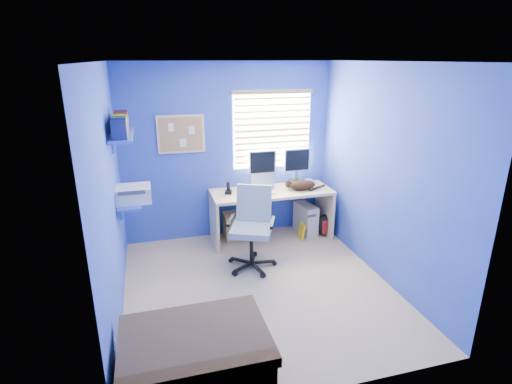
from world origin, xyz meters
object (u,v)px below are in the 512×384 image
object	(u,v)px
desk	(271,215)
tower_pc	(306,219)
office_chair	(252,238)
cat	(303,185)
laptop	(264,184)

from	to	relation	value
desk	tower_pc	world-z (taller)	desk
office_chair	tower_pc	bearing A→B (deg)	36.28
cat	tower_pc	distance (m)	0.61
office_chair	cat	bearing A→B (deg)	34.49
cat	office_chair	xyz separation A→B (m)	(-0.92, -0.63, -0.43)
desk	tower_pc	bearing A→B (deg)	5.51
laptop	office_chair	size ratio (longest dim) A/B	0.32
tower_pc	office_chair	distance (m)	1.30
laptop	tower_pc	world-z (taller)	laptop
desk	tower_pc	distance (m)	0.58
desk	laptop	world-z (taller)	laptop
cat	desk	bearing A→B (deg)	-170.23
laptop	cat	world-z (taller)	laptop
desk	office_chair	size ratio (longest dim) A/B	1.68
cat	tower_pc	world-z (taller)	cat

